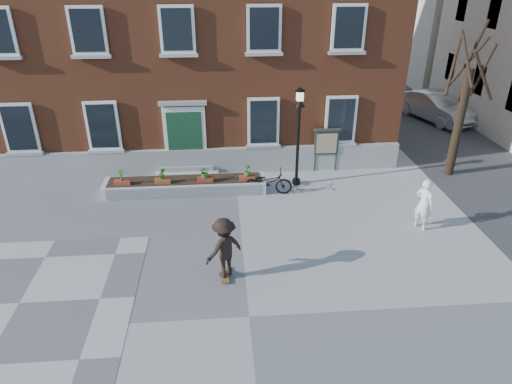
{
  "coord_description": "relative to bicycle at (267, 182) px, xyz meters",
  "views": [
    {
      "loc": [
        -0.55,
        -8.84,
        8.04
      ],
      "look_at": [
        0.5,
        4.0,
        1.5
      ],
      "focal_mm": 32.0,
      "sensor_mm": 36.0,
      "label": 1
    }
  ],
  "objects": [
    {
      "name": "ground",
      "position": [
        -1.17,
        -6.77,
        -0.49
      ],
      "size": [
        100.0,
        100.0,
        0.0
      ],
      "primitive_type": "plane",
      "color": "gray",
      "rests_on": "ground"
    },
    {
      "name": "checker_patch",
      "position": [
        -7.17,
        -5.77,
        -0.49
      ],
      "size": [
        6.0,
        6.0,
        0.01
      ],
      "primitive_type": "cube",
      "color": "#58585A",
      "rests_on": "ground"
    },
    {
      "name": "bicycle",
      "position": [
        0.0,
        0.0,
        0.0
      ],
      "size": [
        1.92,
        0.79,
        0.99
      ],
      "primitive_type": "imported",
      "rotation": [
        0.0,
        0.0,
        1.5
      ],
      "color": "black",
      "rests_on": "ground"
    },
    {
      "name": "parked_car",
      "position": [
        10.27,
        8.34,
        0.28
      ],
      "size": [
        3.08,
        4.99,
        1.55
      ],
      "primitive_type": "imported",
      "rotation": [
        0.0,
        0.0,
        0.33
      ],
      "color": "silver",
      "rests_on": "ground"
    },
    {
      "name": "bystander",
      "position": [
        4.87,
        -2.91,
        0.4
      ],
      "size": [
        0.72,
        0.78,
        1.79
      ],
      "primitive_type": "imported",
      "rotation": [
        0.0,
        0.0,
        2.16
      ],
      "color": "white",
      "rests_on": "ground"
    },
    {
      "name": "brick_building",
      "position": [
        -3.17,
        7.21,
        5.81
      ],
      "size": [
        18.4,
        10.85,
        12.6
      ],
      "color": "brown",
      "rests_on": "ground"
    },
    {
      "name": "planter_assembly",
      "position": [
        -3.15,
        0.41,
        -0.19
      ],
      "size": [
        6.2,
        1.12,
        1.15
      ],
      "color": "silver",
      "rests_on": "ground"
    },
    {
      "name": "bare_tree",
      "position": [
        7.84,
        1.24,
        2.3
      ],
      "size": [
        1.83,
        1.83,
        6.16
      ],
      "color": "black",
      "rests_on": "ground"
    },
    {
      "name": "lamp_post",
      "position": [
        1.25,
        0.79,
        2.05
      ],
      "size": [
        0.4,
        0.4,
        3.93
      ],
      "color": "black",
      "rests_on": "ground"
    },
    {
      "name": "notice_board",
      "position": [
        2.68,
        1.99,
        0.77
      ],
      "size": [
        1.1,
        0.16,
        1.87
      ],
      "color": "#1A3422",
      "rests_on": "ground"
    },
    {
      "name": "skateboarder",
      "position": [
        -1.73,
        -5.06,
        0.48
      ],
      "size": [
        1.34,
        1.21,
        1.88
      ],
      "color": "brown",
      "rests_on": "ground"
    }
  ]
}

